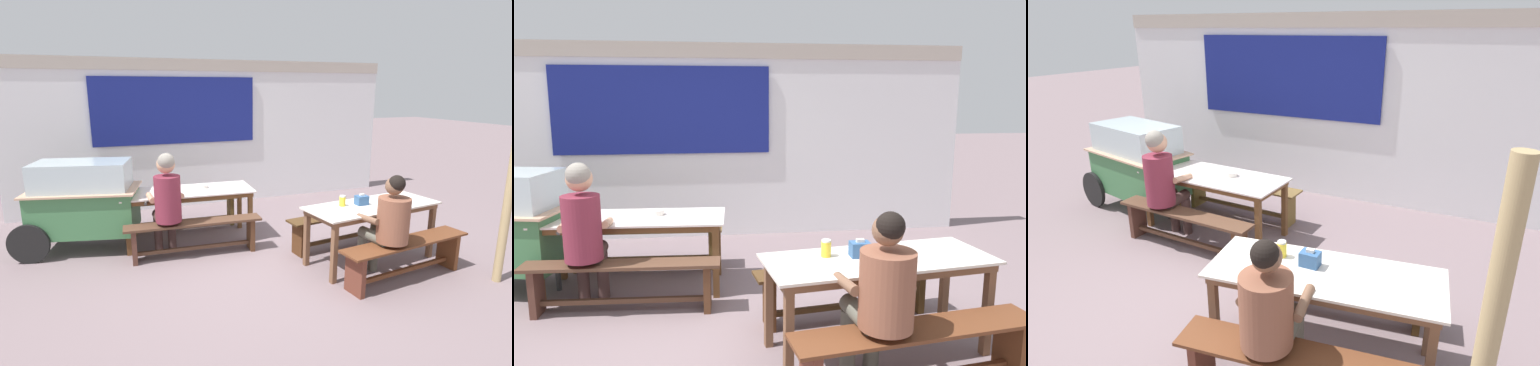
# 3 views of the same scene
# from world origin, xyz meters

# --- Properties ---
(ground_plane) EXTENTS (40.00, 40.00, 0.00)m
(ground_plane) POSITION_xyz_m (0.00, 0.00, 0.00)
(ground_plane) COLOR slate
(backdrop_wall) EXTENTS (6.96, 0.23, 2.61)m
(backdrop_wall) POSITION_xyz_m (-0.03, 2.90, 1.38)
(backdrop_wall) COLOR white
(backdrop_wall) RESTS_ON ground_plane
(dining_table_far) EXTENTS (1.84, 0.81, 0.74)m
(dining_table_far) POSITION_xyz_m (-0.83, 1.10, 0.67)
(dining_table_far) COLOR silver
(dining_table_far) RESTS_ON ground_plane
(dining_table_near) EXTENTS (1.77, 0.85, 0.74)m
(dining_table_near) POSITION_xyz_m (1.15, -0.39, 0.66)
(dining_table_near) COLOR white
(dining_table_near) RESTS_ON ground_plane
(bench_far_back) EXTENTS (1.73, 0.40, 0.46)m
(bench_far_back) POSITION_xyz_m (-0.80, 1.66, 0.30)
(bench_far_back) COLOR brown
(bench_far_back) RESTS_ON ground_plane
(bench_far_front) EXTENTS (1.75, 0.35, 0.46)m
(bench_far_front) POSITION_xyz_m (-0.86, 0.54, 0.32)
(bench_far_front) COLOR brown
(bench_far_front) RESTS_ON ground_plane
(bench_near_back) EXTENTS (1.63, 0.47, 0.46)m
(bench_near_back) POSITION_xyz_m (1.08, 0.17, 0.31)
(bench_near_back) COLOR #4A3119
(bench_near_back) RESTS_ON ground_plane
(food_cart) EXTENTS (1.82, 1.13, 1.20)m
(food_cart) POSITION_xyz_m (-2.18, 1.26, 0.69)
(food_cart) COLOR #407A4A
(food_cart) RESTS_ON ground_plane
(person_left_back_turned) EXTENTS (0.45, 0.54, 1.36)m
(person_left_back_turned) POSITION_xyz_m (-1.18, 0.61, 0.78)
(person_left_back_turned) COLOR #47302E
(person_left_back_turned) RESTS_ON ground_plane
(person_near_front) EXTENTS (0.48, 0.58, 1.24)m
(person_near_front) POSITION_xyz_m (0.98, -0.90, 0.70)
(person_near_front) COLOR #605F53
(person_near_front) RESTS_ON ground_plane
(tissue_box) EXTENTS (0.14, 0.11, 0.14)m
(tissue_box) POSITION_xyz_m (1.02, -0.34, 0.80)
(tissue_box) COLOR #325A8D
(tissue_box) RESTS_ON dining_table_near
(condiment_jar) EXTENTS (0.08, 0.08, 0.13)m
(condiment_jar) POSITION_xyz_m (0.77, -0.31, 0.80)
(condiment_jar) COLOR yellow
(condiment_jar) RESTS_ON dining_table_near
(soup_bowl) EXTENTS (0.15, 0.15, 0.05)m
(soup_bowl) POSITION_xyz_m (-0.60, 1.15, 0.76)
(soup_bowl) COLOR silver
(soup_bowl) RESTS_ON dining_table_far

